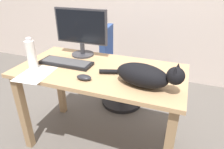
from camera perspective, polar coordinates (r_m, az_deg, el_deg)
ground_plane at (r=2.02m, az=-2.84°, el=-18.24°), size 8.00×8.00×0.00m
desk at (r=1.64m, az=-3.33°, el=-2.31°), size 1.32×0.67×0.76m
office_chair at (r=2.33m, az=1.81°, el=0.48°), size 0.48×0.48×0.92m
monitor at (r=1.81m, az=-8.73°, el=12.17°), size 0.48×0.20×0.41m
keyboard at (r=1.70m, az=-12.82°, el=3.28°), size 0.44×0.15×0.03m
cat at (r=1.32m, az=9.43°, el=-0.16°), size 0.60×0.25×0.20m
computer_mouse at (r=1.43m, az=-7.94°, el=-0.81°), size 0.11×0.06×0.04m
paper_sheet at (r=1.61m, az=-20.88°, el=0.18°), size 0.24×0.31×0.00m
water_bottle at (r=1.66m, az=-21.89°, el=5.22°), size 0.07×0.07×0.25m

